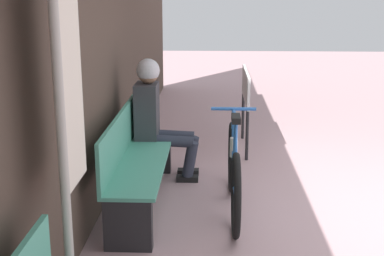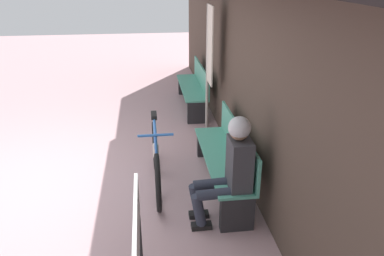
# 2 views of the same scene
# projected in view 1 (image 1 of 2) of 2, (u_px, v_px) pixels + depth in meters

# --- Properties ---
(storefront_wall) EXTENTS (12.00, 0.56, 3.20)m
(storefront_wall) POSITION_uv_depth(u_px,v_px,m) (84.00, 18.00, 4.10)
(storefront_wall) COLOR #4C3D33
(storefront_wall) RESTS_ON ground_plane
(park_bench_near) EXTENTS (1.81, 0.42, 0.83)m
(park_bench_near) POSITION_uv_depth(u_px,v_px,m) (136.00, 162.00, 4.71)
(park_bench_near) COLOR #51A88E
(park_bench_near) RESTS_ON ground_plane
(bicycle) EXTENTS (1.63, 0.40, 0.91)m
(bicycle) POSITION_uv_depth(u_px,v_px,m) (234.00, 171.00, 4.57)
(bicycle) COLOR black
(bicycle) RESTS_ON ground_plane
(person_seated) EXTENTS (0.34, 0.63, 1.22)m
(person_seated) POSITION_uv_depth(u_px,v_px,m) (156.00, 112.00, 5.30)
(person_seated) COLOR #2D3342
(person_seated) RESTS_ON ground_plane
(banner_pole) EXTENTS (0.45, 0.05, 2.06)m
(banner_pole) POSITION_uv_depth(u_px,v_px,m) (68.00, 105.00, 2.76)
(banner_pole) COLOR #B7B2A8
(banner_pole) RESTS_ON ground_plane
(signboard) EXTENTS (1.10, 0.04, 0.95)m
(signboard) POSITION_uv_depth(u_px,v_px,m) (246.00, 90.00, 6.27)
(signboard) COLOR #232326
(signboard) RESTS_ON ground_plane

